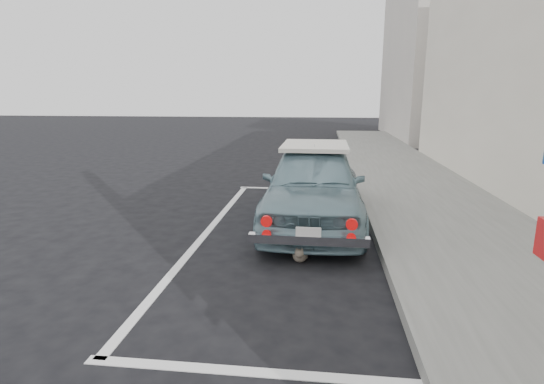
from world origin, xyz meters
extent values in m
plane|color=black|center=(0.00, 0.00, 0.00)|extent=(80.00, 80.00, 0.00)
cube|color=slate|center=(3.20, 2.00, 0.07)|extent=(2.80, 40.00, 0.15)
cube|color=#13489C|center=(4.66, 10.00, 4.60)|extent=(0.10, 2.00, 1.60)
cube|color=beige|center=(6.35, 20.00, 4.00)|extent=(3.50, 10.00, 8.00)
cube|color=silver|center=(0.50, -0.50, 0.00)|extent=(3.00, 0.12, 0.01)
cube|color=silver|center=(0.50, 6.50, 0.00)|extent=(3.00, 0.12, 0.01)
cube|color=silver|center=(-0.90, 3.00, 0.00)|extent=(0.12, 7.00, 0.01)
imported|color=#70929D|center=(0.83, 3.76, 0.70)|extent=(1.70, 4.14, 1.41)
cube|color=silver|center=(0.84, 4.18, 1.34)|extent=(1.18, 1.58, 0.07)
cube|color=silver|center=(0.81, 1.75, 0.38)|extent=(1.58, 0.13, 0.12)
cube|color=white|center=(0.81, 1.70, 0.48)|extent=(0.33, 0.02, 0.17)
cylinder|color=red|center=(0.27, 1.72, 0.62)|extent=(0.15, 0.04, 0.15)
cylinder|color=red|center=(1.36, 1.71, 0.62)|extent=(0.15, 0.04, 0.15)
cylinder|color=red|center=(0.27, 1.72, 0.44)|extent=(0.12, 0.04, 0.12)
cylinder|color=red|center=(1.36, 1.71, 0.44)|extent=(0.12, 0.04, 0.12)
ellipsoid|color=#62584B|center=(0.70, 1.94, 0.11)|extent=(0.22, 0.33, 0.20)
sphere|color=#62584B|center=(0.70, 1.79, 0.17)|extent=(0.13, 0.13, 0.13)
cone|color=#62584B|center=(0.66, 1.79, 0.24)|extent=(0.04, 0.04, 0.05)
cone|color=#62584B|center=(0.73, 1.79, 0.24)|extent=(0.04, 0.04, 0.05)
cylinder|color=#62584B|center=(0.75, 2.10, 0.04)|extent=(0.10, 0.21, 0.03)
camera|label=1|loc=(0.96, -3.52, 2.23)|focal=28.00mm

